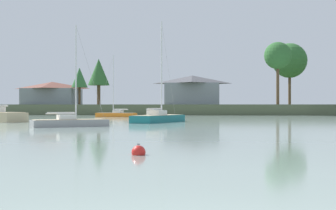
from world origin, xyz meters
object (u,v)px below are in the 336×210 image
Objects in this scene: sailboat_orange at (116,115)px; mooring_buoy_red at (139,152)px; sailboat_grey at (70,124)px; sailboat_teal at (159,120)px.

mooring_buoy_red is (10.89, -55.44, -0.11)m from sailboat_orange.
sailboat_grey reaches higher than mooring_buoy_red.
sailboat_orange is at bearing 94.08° from sailboat_grey.
sailboat_orange is (-8.54, 23.12, -0.03)m from sailboat_teal.
mooring_buoy_red is (8.47, -21.62, -0.10)m from sailboat_grey.
mooring_buoy_red is at bearing -85.85° from sailboat_teal.
sailboat_orange reaches higher than mooring_buoy_red.
sailboat_teal is 24.64m from sailboat_orange.
sailboat_teal is 1.26× the size of sailboat_grey.
sailboat_grey is 0.89× the size of sailboat_orange.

